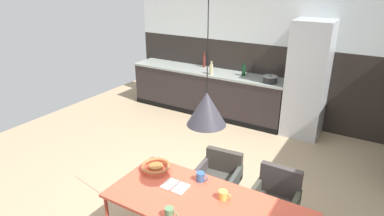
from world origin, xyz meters
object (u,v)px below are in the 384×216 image
mug_wide_latte (223,195)px  mug_glass_clear (201,177)px  pendant_lamp_over_table_near (207,109)px  open_book (175,186)px  bottle_oil_tall (211,69)px  armchair_by_stool (220,173)px  mug_short_terracotta (170,213)px  bottle_vinegar_dark (244,70)px  fruit_bowl (156,166)px  dining_table (206,207)px  refrigerator_column (307,80)px  armchair_corner_seat (276,195)px  cooking_pot (270,79)px  bottle_spice_small (204,61)px

mug_wide_latte → mug_glass_clear: bearing=156.1°
pendant_lamp_over_table_near → open_book: bearing=166.4°
mug_glass_clear → mug_wide_latte: bearing=-23.9°
bottle_oil_tall → pendant_lamp_over_table_near: 3.81m
open_book → armchair_by_stool: bearing=82.9°
armchair_by_stool → mug_short_terracotta: size_ratio=5.80×
armchair_by_stool → bottle_vinegar_dark: size_ratio=2.91×
fruit_bowl → mug_short_terracotta: size_ratio=2.56×
mug_glass_clear → mug_wide_latte: mug_glass_clear is taller
dining_table → mug_short_terracotta: size_ratio=15.16×
armchair_by_stool → bottle_oil_tall: bottle_oil_tall is taller
refrigerator_column → pendant_lamp_over_table_near: bearing=-91.1°
open_book → mug_short_terracotta: size_ratio=1.98×
refrigerator_column → armchair_corner_seat: bearing=-82.4°
mug_short_terracotta → bottle_oil_tall: (-1.53, 3.63, 0.22)m
mug_short_terracotta → cooking_pot: size_ratio=0.49×
armchair_by_stool → bottle_oil_tall: 2.86m
refrigerator_column → open_book: (-0.46, -3.43, -0.27)m
mug_glass_clear → bottle_oil_tall: bottle_oil_tall is taller
armchair_corner_seat → open_book: (-0.82, -0.75, 0.27)m
refrigerator_column → fruit_bowl: bearing=-103.8°
dining_table → armchair_by_stool: 0.95m
armchair_corner_seat → bottle_vinegar_dark: 3.18m
bottle_oil_tall → dining_table: bearing=-62.6°
armchair_by_stool → cooking_pot: size_ratio=2.85×
bottle_vinegar_dark → fruit_bowl: bearing=-83.2°
open_book → bottle_spice_small: size_ratio=0.78×
refrigerator_column → armchair_by_stool: bearing=-97.7°
cooking_pot → bottle_spice_small: size_ratio=0.80×
dining_table → bottle_spice_small: (-2.10, 3.72, 0.33)m
dining_table → armchair_by_stool: size_ratio=2.61×
refrigerator_column → dining_table: 3.51m
dining_table → mug_wide_latte: 0.19m
mug_glass_clear → pendant_lamp_over_table_near: 0.99m
mug_wide_latte → pendant_lamp_over_table_near: bearing=-121.4°
bottle_oil_tall → pendant_lamp_over_table_near: pendant_lamp_over_table_near is taller
mug_short_terracotta → bottle_spice_small: (-1.92, 4.05, 0.24)m
dining_table → mug_glass_clear: bearing=128.3°
dining_table → armchair_by_stool: bearing=108.3°
mug_short_terracotta → pendant_lamp_over_table_near: bearing=58.9°
fruit_bowl → bottle_oil_tall: bottle_oil_tall is taller
armchair_corner_seat → mug_glass_clear: bearing=39.0°
mug_glass_clear → bottle_oil_tall: (-1.48, 3.02, 0.22)m
mug_glass_clear → refrigerator_column: bearing=84.8°
armchair_by_stool → mug_wide_latte: 0.89m
bottle_oil_tall → bottle_spice_small: size_ratio=0.82×
armchair_by_stool → mug_glass_clear: mug_glass_clear is taller
dining_table → cooking_pot: bearing=99.3°
refrigerator_column → open_book: size_ratio=8.17×
mug_glass_clear → bottle_vinegar_dark: (-0.91, 3.25, 0.22)m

